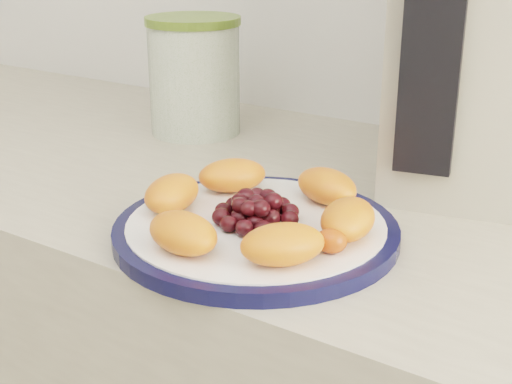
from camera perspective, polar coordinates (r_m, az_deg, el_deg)
The scene contains 7 objects.
plate_rim at distance 0.73m, azimuth -0.00°, elevation -3.12°, with size 0.29×0.29×0.01m, color #0D1033.
plate_face at distance 0.73m, azimuth -0.00°, elevation -3.05°, with size 0.26×0.26×0.02m, color white.
canister at distance 1.08m, azimuth -4.93°, elevation 8.93°, with size 0.14×0.14×0.16m, color #2C570F.
canister_lid at distance 1.07m, azimuth -5.08°, elevation 13.50°, with size 0.14×0.14×0.01m, color #576F29.
appliance_body at distance 0.90m, azimuth 18.46°, elevation 11.67°, with size 0.20×0.28×0.35m, color #A29D8A.
appliance_panel at distance 0.76m, azimuth 13.91°, elevation 10.98°, with size 0.06×0.02×0.26m, color black.
fruit_plate at distance 0.71m, azimuth 0.20°, elevation -1.26°, with size 0.25×0.25×0.04m.
Camera 1 is at (0.39, 0.48, 1.20)m, focal length 50.00 mm.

